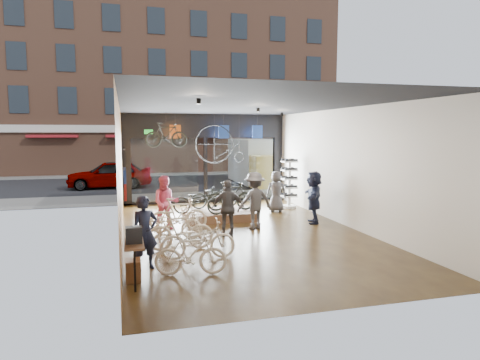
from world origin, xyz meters
name	(u,v)px	position (x,y,z in m)	size (l,w,h in m)	color
ground_plane	(242,233)	(0.00, 0.00, -0.02)	(7.00, 12.00, 0.04)	black
ceiling	(242,105)	(0.00, 0.00, 3.82)	(7.00, 12.00, 0.04)	black
wall_left	(120,173)	(-3.52, 0.00, 1.90)	(0.04, 12.00, 3.80)	#A25B2E
wall_right	(348,167)	(3.52, 0.00, 1.90)	(0.04, 12.00, 3.80)	beige
wall_back	(339,200)	(0.00, -6.02, 1.90)	(7.00, 0.04, 3.80)	beige
storefront	(205,158)	(0.00, 6.00, 1.90)	(7.00, 0.26, 3.80)	black
exit_sign	(149,132)	(-2.40, 5.88, 3.05)	(0.35, 0.06, 0.18)	#198C26
street_road	(180,180)	(0.00, 15.00, -0.01)	(30.00, 18.00, 0.02)	black
sidewalk_near	(201,196)	(0.00, 7.20, 0.06)	(30.00, 2.40, 0.12)	slate
sidewalk_far	(173,174)	(0.00, 19.00, 0.06)	(30.00, 2.00, 0.12)	slate
opposite_building	(168,81)	(0.00, 21.50, 7.00)	(26.00, 5.00, 14.00)	brown
street_car	(110,174)	(-4.21, 12.00, 0.76)	(1.80, 4.47, 1.52)	gray
box_truck	(261,163)	(4.13, 11.00, 1.32)	(2.23, 6.70, 2.64)	silver
floor_bike_1	(191,254)	(-2.09, -3.53, 0.46)	(0.43, 1.53, 0.92)	beige
floor_bike_2	(198,240)	(-1.75, -2.41, 0.47)	(0.62, 1.78, 0.94)	beige
floor_bike_3	(180,230)	(-2.06, -1.51, 0.51)	(0.48, 1.69, 1.02)	beige
floor_bike_4	(171,224)	(-2.18, -0.38, 0.46)	(0.60, 1.73, 0.91)	beige
floor_bike_5	(179,215)	(-1.85, 0.51, 0.53)	(0.49, 1.75, 1.05)	beige
display_platform	(219,215)	(-0.25, 2.13, 0.15)	(2.40, 1.80, 0.30)	brown
display_bike_left	(199,201)	(-1.05, 1.61, 0.76)	(0.61, 1.74, 0.92)	black
display_bike_mid	(231,196)	(0.16, 2.02, 0.81)	(0.48, 1.69, 1.02)	black
display_bike_right	(214,196)	(-0.30, 2.64, 0.76)	(0.61, 1.74, 0.91)	black
customer_0	(145,233)	(-3.00, -2.87, 0.82)	(0.60, 0.39, 1.63)	#161C33
customer_1	(166,203)	(-2.19, 0.96, 0.84)	(0.82, 0.64, 1.69)	#CC4C72
customer_2	(228,208)	(-0.52, -0.39, 0.83)	(0.97, 0.40, 1.66)	#3F3F44
customer_3	(255,201)	(0.50, 0.32, 0.89)	(1.16, 0.66, 1.79)	#3F3F44
customer_4	(276,192)	(2.15, 2.89, 0.78)	(0.77, 0.50, 1.57)	#3F3F44
customer_5	(314,197)	(2.67, 0.67, 0.87)	(1.62, 0.52, 1.74)	#161C33
sunglasses_rack	(289,183)	(2.95, 3.60, 1.00)	(0.59, 0.48, 2.00)	white
wall_merch	(127,217)	(-3.38, -3.50, 1.30)	(0.40, 2.40, 2.60)	navy
penny_farthing	(222,145)	(0.52, 4.96, 2.50)	(1.99, 0.06, 1.59)	black
hung_bike	(166,135)	(-1.83, 4.20, 2.93)	(0.45, 1.58, 0.95)	black
jersey_left	(175,132)	(-1.37, 5.20, 3.05)	(0.45, 0.03, 0.55)	#CC5919
jersey_mid	(224,132)	(0.64, 5.20, 3.05)	(0.45, 0.03, 0.55)	#1E3F99
jersey_right	(257,132)	(2.11, 5.20, 3.05)	(0.45, 0.03, 0.55)	#1E3F99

